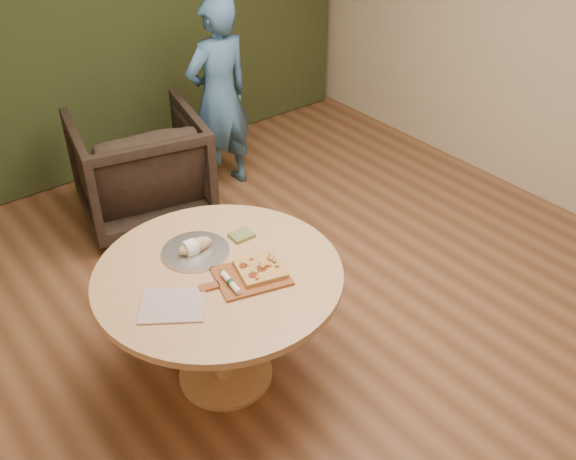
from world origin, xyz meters
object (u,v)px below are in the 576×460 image
(flatbread_pizza, at_px, (260,269))
(pedestal_table, at_px, (220,293))
(cutlery_roll, at_px, (231,282))
(bread_roll, at_px, (194,246))
(armchair, at_px, (140,163))
(pizza_paddle, at_px, (250,277))
(person_standing, at_px, (219,97))
(serving_tray, at_px, (196,251))

(flatbread_pizza, bearing_deg, pedestal_table, 139.60)
(cutlery_roll, bearing_deg, bread_roll, 96.20)
(bread_roll, xyz_separation_m, armchair, (0.45, 1.57, -0.33))
(pizza_paddle, xyz_separation_m, person_standing, (1.08, 1.94, 0.02))
(flatbread_pizza, relative_size, cutlery_roll, 1.36)
(flatbread_pizza, height_order, cutlery_roll, flatbread_pizza)
(flatbread_pizza, height_order, armchair, armchair)
(pedestal_table, relative_size, bread_roll, 6.56)
(bread_roll, bearing_deg, pizza_paddle, -72.31)
(pizza_paddle, relative_size, bread_roll, 2.45)
(bread_roll, bearing_deg, person_standing, 53.21)
(person_standing, bearing_deg, flatbread_pizza, 59.28)
(serving_tray, xyz_separation_m, person_standing, (1.18, 1.59, 0.02))
(flatbread_pizza, bearing_deg, pizza_paddle, 178.40)
(serving_tray, bearing_deg, pedestal_table, -88.96)
(pedestal_table, height_order, pizza_paddle, pizza_paddle)
(armchair, xyz_separation_m, person_standing, (0.74, 0.02, 0.32))
(pedestal_table, bearing_deg, pizza_paddle, -54.58)
(serving_tray, bearing_deg, pizza_paddle, -73.65)
(flatbread_pizza, relative_size, bread_roll, 1.40)
(pizza_paddle, relative_size, armchair, 0.51)
(pedestal_table, distance_m, serving_tray, 0.26)
(flatbread_pizza, distance_m, person_standing, 2.19)
(cutlery_roll, relative_size, serving_tray, 0.56)
(bread_roll, height_order, armchair, armchair)
(serving_tray, relative_size, armchair, 0.38)
(person_standing, bearing_deg, bread_roll, 50.06)
(pedestal_table, height_order, serving_tray, serving_tray)
(flatbread_pizza, xyz_separation_m, armchair, (0.27, 1.92, -0.31))
(pizza_paddle, distance_m, cutlery_roll, 0.12)
(pedestal_table, height_order, flatbread_pizza, flatbread_pizza)
(pedestal_table, height_order, bread_roll, bread_roll)
(flatbread_pizza, xyz_separation_m, serving_tray, (-0.17, 0.35, -0.02))
(pedestal_table, bearing_deg, cutlery_roll, -96.69)
(flatbread_pizza, bearing_deg, cutlery_roll, -179.21)
(serving_tray, distance_m, person_standing, 1.98)
(cutlery_roll, height_order, bread_roll, bread_roll)
(pizza_paddle, relative_size, serving_tray, 1.33)
(cutlery_roll, bearing_deg, person_standing, 65.28)
(cutlery_roll, relative_size, armchair, 0.22)
(serving_tray, relative_size, person_standing, 0.23)
(pedestal_table, relative_size, armchair, 1.37)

